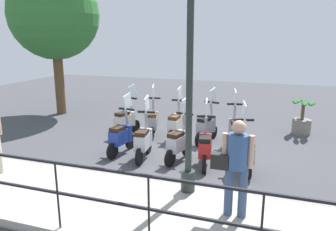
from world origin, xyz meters
TOP-DOWN VIEW (x-y plane):
  - ground_plane at (0.00, 0.00)m, footprint 28.00×28.00m
  - promenade_walkway at (-3.15, 0.00)m, footprint 2.20×20.00m
  - fence_railing at (-4.20, 0.00)m, footprint 0.04×16.03m
  - lamp_post_near at (-2.40, -0.78)m, footprint 0.26×0.90m
  - pedestrian_with_bag at (-3.00, -1.71)m, footprint 0.32×0.65m
  - tree_large at (2.68, 5.77)m, footprint 3.29×3.29m
  - potted_palm at (2.79, -3.01)m, footprint 1.06×0.66m
  - scooter_near_0 at (-0.79, -1.65)m, footprint 1.20×0.54m
  - scooter_near_1 at (-0.75, -0.73)m, footprint 1.22×0.48m
  - scooter_near_2 at (-0.65, -0.07)m, footprint 1.22×0.50m
  - scooter_near_3 at (-0.79, 0.80)m, footprint 1.23×0.44m
  - scooter_near_4 at (-0.65, 1.48)m, footprint 1.23×0.44m
  - scooter_far_0 at (0.91, -1.20)m, footprint 1.21×0.51m
  - scooter_far_1 at (0.97, -0.40)m, footprint 1.21×0.53m
  - scooter_far_2 at (0.93, 0.50)m, footprint 1.23×0.44m
  - scooter_far_3 at (1.01, 1.26)m, footprint 1.20×0.55m
  - scooter_far_4 at (0.82, 2.07)m, footprint 1.20×0.53m

SIDE VIEW (x-z plane):
  - ground_plane at x=0.00m, z-range 0.00..0.00m
  - promenade_walkway at x=-3.15m, z-range 0.00..0.15m
  - potted_palm at x=2.79m, z-range -0.08..0.97m
  - scooter_near_0 at x=-0.79m, z-range -0.29..1.25m
  - scooter_near_1 at x=-0.75m, z-range -0.29..1.25m
  - scooter_near_2 at x=-0.65m, z-range -0.29..1.25m
  - scooter_near_3 at x=-0.79m, z-range -0.29..1.25m
  - scooter_near_4 at x=-0.65m, z-range -0.29..1.25m
  - scooter_far_0 at x=0.91m, z-range -0.29..1.25m
  - scooter_far_1 at x=0.97m, z-range -0.29..1.25m
  - scooter_far_2 at x=0.93m, z-range -0.29..1.25m
  - scooter_far_3 at x=1.01m, z-range -0.29..1.25m
  - scooter_far_4 at x=0.82m, z-range -0.29..1.25m
  - fence_railing at x=-4.20m, z-range 0.37..1.44m
  - pedestrian_with_bag at x=-3.00m, z-range 0.28..1.87m
  - lamp_post_near at x=-2.40m, z-range -0.09..4.10m
  - tree_large at x=2.68m, z-range 1.02..6.40m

